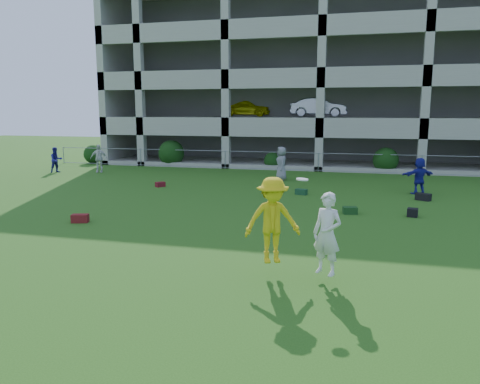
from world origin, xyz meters
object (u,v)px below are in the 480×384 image
(bystander_d, at_px, (419,176))
(crate_d, at_px, (412,213))
(bystander_a, at_px, (56,160))
(frisbee_contest, at_px, (284,223))
(parking_garage, at_px, (330,81))
(bystander_c, at_px, (281,164))
(bystander_b, at_px, (99,158))

(bystander_d, distance_m, crate_d, 5.07)
(bystander_d, bearing_deg, crate_d, 54.01)
(crate_d, bearing_deg, bystander_a, 159.76)
(bystander_d, distance_m, frisbee_contest, 12.94)
(bystander_a, relative_size, parking_garage, 0.05)
(bystander_c, bearing_deg, bystander_a, -110.05)
(bystander_c, relative_size, bystander_d, 1.10)
(bystander_a, bearing_deg, crate_d, -77.23)
(bystander_b, bearing_deg, bystander_a, 176.65)
(bystander_c, bearing_deg, crate_d, 17.53)
(bystander_c, bearing_deg, bystander_b, -113.61)
(bystander_b, relative_size, bystander_d, 1.03)
(bystander_a, distance_m, bystander_c, 13.85)
(bystander_b, distance_m, crate_d, 19.19)
(frisbee_contest, bearing_deg, bystander_c, 99.66)
(crate_d, bearing_deg, frisbee_contest, -115.72)
(bystander_d, relative_size, crate_d, 4.73)
(crate_d, xyz_separation_m, frisbee_contest, (-3.49, -7.25, 1.12))
(bystander_c, relative_size, frisbee_contest, 0.78)
(frisbee_contest, xyz_separation_m, parking_garage, (-0.90, 27.63, 4.75))
(bystander_b, height_order, bystander_d, bystander_b)
(parking_garage, bearing_deg, bystander_c, -97.18)
(bystander_a, height_order, frisbee_contest, frisbee_contest)
(bystander_b, bearing_deg, parking_garage, 23.19)
(bystander_c, distance_m, crate_d, 9.68)
(bystander_b, xyz_separation_m, frisbee_contest, (13.91, -15.32, 0.41))
(bystander_a, relative_size, bystander_d, 0.93)
(frisbee_contest, height_order, parking_garage, parking_garage)
(bystander_d, xyz_separation_m, parking_garage, (-5.13, 15.41, 5.19))
(bystander_a, bearing_deg, bystander_d, -63.49)
(bystander_a, height_order, bystander_b, bystander_b)
(bystander_b, xyz_separation_m, parking_garage, (13.00, 12.31, 5.16))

